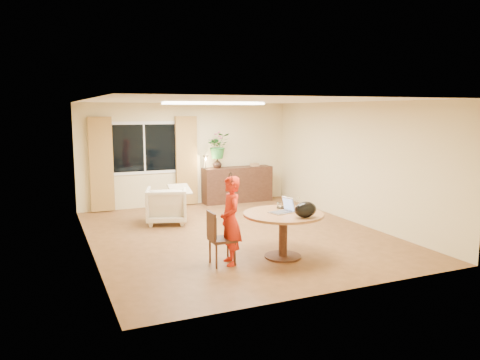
# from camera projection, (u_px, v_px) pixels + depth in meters

# --- Properties ---
(floor) EXTENTS (6.50, 6.50, 0.00)m
(floor) POSITION_uv_depth(u_px,v_px,m) (236.00, 234.00, 9.22)
(floor) COLOR brown
(floor) RESTS_ON ground
(ceiling) EXTENTS (6.50, 6.50, 0.00)m
(ceiling) POSITION_uv_depth(u_px,v_px,m) (236.00, 101.00, 8.83)
(ceiling) COLOR white
(ceiling) RESTS_ON wall_back
(wall_back) EXTENTS (5.50, 0.00, 5.50)m
(wall_back) POSITION_uv_depth(u_px,v_px,m) (187.00, 154.00, 11.98)
(wall_back) COLOR #D5C28B
(wall_back) RESTS_ON floor
(wall_left) EXTENTS (0.00, 6.50, 6.50)m
(wall_left) POSITION_uv_depth(u_px,v_px,m) (88.00, 177.00, 7.95)
(wall_left) COLOR #D5C28B
(wall_left) RESTS_ON floor
(wall_right) EXTENTS (0.00, 6.50, 6.50)m
(wall_right) POSITION_uv_depth(u_px,v_px,m) (353.00, 163.00, 10.10)
(wall_right) COLOR #D5C28B
(wall_right) RESTS_ON floor
(window) EXTENTS (1.70, 0.03, 1.30)m
(window) POSITION_uv_depth(u_px,v_px,m) (144.00, 148.00, 11.50)
(window) COLOR white
(window) RESTS_ON wall_back
(curtain_left) EXTENTS (0.55, 0.08, 2.25)m
(curtain_left) POSITION_uv_depth(u_px,v_px,m) (101.00, 164.00, 11.08)
(curtain_left) COLOR olive
(curtain_left) RESTS_ON wall_back
(curtain_right) EXTENTS (0.55, 0.08, 2.25)m
(curtain_right) POSITION_uv_depth(u_px,v_px,m) (187.00, 161.00, 11.90)
(curtain_right) COLOR olive
(curtain_right) RESTS_ON wall_back
(ceiling_panel) EXTENTS (2.20, 0.35, 0.05)m
(ceiling_panel) POSITION_uv_depth(u_px,v_px,m) (214.00, 103.00, 9.93)
(ceiling_panel) COLOR white
(ceiling_panel) RESTS_ON ceiling
(dining_table) EXTENTS (1.32, 1.32, 0.75)m
(dining_table) POSITION_uv_depth(u_px,v_px,m) (283.00, 223.00, 7.70)
(dining_table) COLOR brown
(dining_table) RESTS_ON floor
(dining_chair) EXTENTS (0.42, 0.38, 0.87)m
(dining_chair) POSITION_uv_depth(u_px,v_px,m) (222.00, 238.00, 7.36)
(dining_chair) COLOR black
(dining_chair) RESTS_ON floor
(child) EXTENTS (0.54, 0.38, 1.41)m
(child) POSITION_uv_depth(u_px,v_px,m) (231.00, 221.00, 7.36)
(child) COLOR red
(child) RESTS_ON floor
(laptop) EXTENTS (0.44, 0.35, 0.26)m
(laptop) POSITION_uv_depth(u_px,v_px,m) (281.00, 205.00, 7.67)
(laptop) COLOR #B7B7BC
(laptop) RESTS_ON dining_table
(tumbler) EXTENTS (0.09, 0.09, 0.11)m
(tumbler) POSITION_uv_depth(u_px,v_px,m) (279.00, 206.00, 8.00)
(tumbler) COLOR white
(tumbler) RESTS_ON dining_table
(wine_glass) EXTENTS (0.08, 0.08, 0.19)m
(wine_glass) POSITION_uv_depth(u_px,v_px,m) (298.00, 203.00, 8.05)
(wine_glass) COLOR white
(wine_glass) RESTS_ON dining_table
(pot_lid) EXTENTS (0.23, 0.23, 0.04)m
(pot_lid) POSITION_uv_depth(u_px,v_px,m) (285.00, 207.00, 8.08)
(pot_lid) COLOR white
(pot_lid) RESTS_ON dining_table
(handbag) EXTENTS (0.39, 0.25, 0.25)m
(handbag) POSITION_uv_depth(u_px,v_px,m) (306.00, 210.00, 7.34)
(handbag) COLOR black
(handbag) RESTS_ON dining_table
(armchair) EXTENTS (1.05, 1.07, 0.78)m
(armchair) POSITION_uv_depth(u_px,v_px,m) (167.00, 205.00, 10.09)
(armchair) COLOR beige
(armchair) RESTS_ON floor
(throw) EXTENTS (0.47, 0.56, 0.03)m
(throw) POSITION_uv_depth(u_px,v_px,m) (180.00, 186.00, 10.13)
(throw) COLOR beige
(throw) RESTS_ON armchair
(sideboard) EXTENTS (1.86, 0.46, 0.93)m
(sideboard) POSITION_uv_depth(u_px,v_px,m) (237.00, 185.00, 12.39)
(sideboard) COLOR black
(sideboard) RESTS_ON floor
(vase) EXTENTS (0.25, 0.25, 0.25)m
(vase) POSITION_uv_depth(u_px,v_px,m) (217.00, 163.00, 12.08)
(vase) COLOR black
(vase) RESTS_ON sideboard
(bouquet) EXTENTS (0.64, 0.57, 0.66)m
(bouquet) POSITION_uv_depth(u_px,v_px,m) (218.00, 146.00, 12.03)
(bouquet) COLOR #276928
(bouquet) RESTS_ON vase
(book_stack) EXTENTS (0.24, 0.20, 0.09)m
(book_stack) POSITION_uv_depth(u_px,v_px,m) (255.00, 165.00, 12.51)
(book_stack) COLOR #96714C
(book_stack) RESTS_ON sideboard
(desk_lamp) EXTENTS (0.15, 0.15, 0.36)m
(desk_lamp) POSITION_uv_depth(u_px,v_px,m) (206.00, 162.00, 11.90)
(desk_lamp) COLOR black
(desk_lamp) RESTS_ON sideboard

